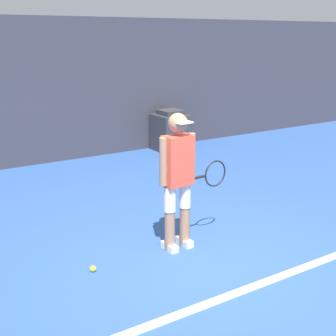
% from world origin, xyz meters
% --- Properties ---
extents(ground_plane, '(24.00, 24.00, 0.00)m').
position_xyz_m(ground_plane, '(0.00, 0.00, 0.00)').
color(ground_plane, '#2D5193').
extents(back_wall, '(24.00, 0.10, 2.77)m').
position_xyz_m(back_wall, '(0.00, 5.13, 1.39)').
color(back_wall, '#383842').
rests_on(back_wall, ground_plane).
extents(court_baseline, '(21.60, 0.10, 0.01)m').
position_xyz_m(court_baseline, '(0.00, -0.62, 0.01)').
color(court_baseline, white).
rests_on(court_baseline, ground_plane).
extents(tennis_player, '(0.98, 0.29, 1.60)m').
position_xyz_m(tennis_player, '(0.00, 0.55, 0.89)').
color(tennis_player, '#A37556').
rests_on(tennis_player, ground_plane).
extents(tennis_ball, '(0.07, 0.07, 0.07)m').
position_xyz_m(tennis_ball, '(-1.09, 0.54, 0.03)').
color(tennis_ball, '#D1E533').
rests_on(tennis_ball, ground_plane).
extents(covered_chair, '(0.66, 0.69, 0.88)m').
position_xyz_m(covered_chair, '(2.59, 4.69, 0.42)').
color(covered_chair, '#333338').
rests_on(covered_chair, ground_plane).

